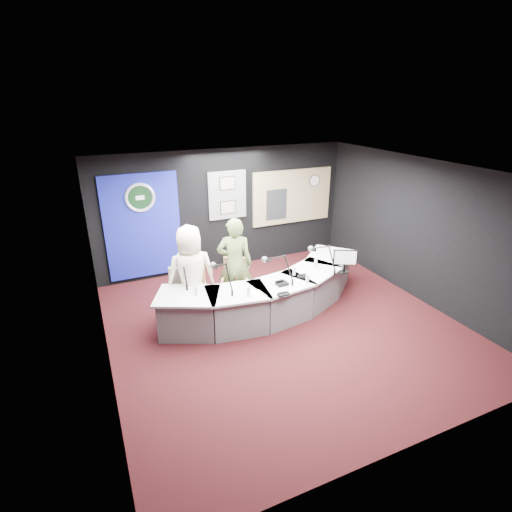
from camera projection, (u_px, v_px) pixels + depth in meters
name	position (u px, v px, depth m)	size (l,w,h in m)	color
ground	(284.00, 325.00, 7.27)	(6.00, 6.00, 0.00)	black
ceiling	(289.00, 171.00, 6.20)	(6.00, 6.00, 0.02)	silver
wall_back	(225.00, 210.00, 9.27)	(6.00, 0.02, 2.80)	black
wall_front	(420.00, 352.00, 4.20)	(6.00, 0.02, 2.80)	black
wall_left	(97.00, 287.00, 5.61)	(0.02, 6.00, 2.80)	black
wall_right	(420.00, 231.00, 7.87)	(0.02, 6.00, 2.80)	black
broadcast_desk	(269.00, 295.00, 7.57)	(4.50, 1.90, 0.75)	silver
backdrop_panel	(143.00, 227.00, 8.59)	(1.60, 0.05, 2.30)	navy
agency_seal	(140.00, 198.00, 8.30)	(0.63, 0.63, 0.07)	silver
seal_center	(140.00, 198.00, 8.31)	(0.48, 0.48, 0.01)	black
pinboard	(227.00, 195.00, 9.13)	(0.90, 0.04, 1.10)	slate
framed_photo_upper	(228.00, 183.00, 9.00)	(0.34, 0.02, 0.27)	gray
framed_photo_lower	(228.00, 207.00, 9.21)	(0.34, 0.02, 0.27)	gray
booth_window_frame	(292.00, 196.00, 9.85)	(2.12, 0.06, 1.32)	#9C8862
booth_glow	(292.00, 197.00, 9.84)	(2.00, 0.02, 1.20)	#CEBA82
equipment_rack	(276.00, 205.00, 9.71)	(0.55, 0.02, 0.75)	black
wall_clock	(315.00, 181.00, 9.91)	(0.28, 0.28, 0.01)	white
armchair_left	(193.00, 295.00, 7.31)	(0.55, 0.55, 0.98)	tan
armchair_right	(235.00, 286.00, 7.76)	(0.49, 0.49, 0.88)	tan
draped_jacket	(183.00, 284.00, 7.42)	(0.50, 0.10, 0.70)	gray
person_man	(191.00, 274.00, 7.15)	(0.89, 0.58, 1.82)	#FFEFCB
person_woman	(235.00, 264.00, 7.58)	(0.66, 0.44, 1.82)	#586A37
computer_monitor	(345.00, 257.00, 7.47)	(0.39, 0.02, 0.27)	black
desk_phone	(282.00, 284.00, 7.11)	(0.20, 0.16, 0.05)	black
headphones_near	(303.00, 276.00, 7.43)	(0.20, 0.20, 0.03)	black
headphones_far	(283.00, 294.00, 6.76)	(0.22, 0.22, 0.04)	black
paper_stack	(186.00, 298.00, 6.65)	(0.20, 0.29, 0.00)	white
notepad	(258.00, 294.00, 6.78)	(0.19, 0.27, 0.00)	white
boom_mic_a	(182.00, 268.00, 7.08)	(0.16, 0.74, 0.60)	black
boom_mic_b	(222.00, 273.00, 6.86)	(0.24, 0.73, 0.60)	black
boom_mic_c	(278.00, 266.00, 7.16)	(0.41, 0.67, 0.60)	black
boom_mic_d	(323.00, 255.00, 7.62)	(0.30, 0.71, 0.60)	black
water_bottles	(280.00, 277.00, 7.21)	(3.12, 0.62, 0.18)	silver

